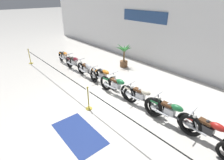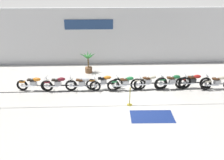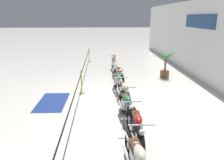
# 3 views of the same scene
# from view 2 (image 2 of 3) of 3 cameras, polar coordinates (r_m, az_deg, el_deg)

# --- Properties ---
(ground_plane) EXTENTS (120.00, 120.00, 0.00)m
(ground_plane) POSITION_cam_2_polar(r_m,az_deg,el_deg) (12.68, 4.09, -3.85)
(ground_plane) COLOR silver
(back_wall) EXTENTS (28.00, 0.29, 4.20)m
(back_wall) POSITION_cam_2_polar(r_m,az_deg,el_deg) (16.68, 2.48, 11.23)
(back_wall) COLOR white
(back_wall) RESTS_ON ground
(motorcycle_orange_0) EXTENTS (2.21, 0.62, 0.92)m
(motorcycle_orange_0) POSITION_cam_2_polar(r_m,az_deg,el_deg) (13.65, -19.55, -1.01)
(motorcycle_orange_0) COLOR black
(motorcycle_orange_0) RESTS_ON ground
(motorcycle_maroon_1) EXTENTS (2.15, 0.62, 0.93)m
(motorcycle_maroon_1) POSITION_cam_2_polar(r_m,az_deg,el_deg) (13.20, -13.68, -1.05)
(motorcycle_maroon_1) COLOR black
(motorcycle_maroon_1) RESTS_ON ground
(motorcycle_silver_2) EXTENTS (2.12, 0.62, 0.91)m
(motorcycle_silver_2) POSITION_cam_2_polar(r_m,az_deg,el_deg) (12.97, -7.58, -1.06)
(motorcycle_silver_2) COLOR black
(motorcycle_silver_2) RESTS_ON ground
(motorcycle_orange_3) EXTENTS (2.24, 0.62, 0.93)m
(motorcycle_orange_3) POSITION_cam_2_polar(r_m,az_deg,el_deg) (13.06, -1.94, -0.60)
(motorcycle_orange_3) COLOR black
(motorcycle_orange_3) RESTS_ON ground
(motorcycle_green_4) EXTENTS (2.33, 0.62, 0.95)m
(motorcycle_green_4) POSITION_cam_2_polar(r_m,az_deg,el_deg) (12.91, 3.90, -0.91)
(motorcycle_green_4) COLOR black
(motorcycle_green_4) RESTS_ON ground
(motorcycle_cream_5) EXTENTS (2.27, 0.62, 0.96)m
(motorcycle_cream_5) POSITION_cam_2_polar(r_m,az_deg,el_deg) (13.22, 9.68, -0.55)
(motorcycle_cream_5) COLOR black
(motorcycle_cream_5) RESTS_ON ground
(motorcycle_green_6) EXTENTS (2.28, 0.62, 0.98)m
(motorcycle_green_6) POSITION_cam_2_polar(r_m,az_deg,el_deg) (13.51, 15.64, -0.56)
(motorcycle_green_6) COLOR black
(motorcycle_green_6) RESTS_ON ground
(motorcycle_red_7) EXTENTS (2.22, 0.62, 0.94)m
(motorcycle_red_7) POSITION_cam_2_polar(r_m,az_deg,el_deg) (14.07, 20.52, -0.33)
(motorcycle_red_7) COLOR black
(motorcycle_red_7) RESTS_ON ground
(motorcycle_cream_8) EXTENTS (2.13, 0.62, 0.92)m
(motorcycle_cream_8) POSITION_cam_2_polar(r_m,az_deg,el_deg) (14.49, 25.95, -0.61)
(motorcycle_cream_8) COLOR black
(motorcycle_cream_8) RESTS_ON ground
(potted_palm_left_of_row) EXTENTS (1.20, 1.13, 1.52)m
(potted_palm_left_of_row) POSITION_cam_2_polar(r_m,az_deg,el_deg) (15.36, -6.24, 4.67)
(potted_palm_left_of_row) COLOR brown
(potted_palm_left_of_row) RESTS_ON ground
(stanchion_far_left) EXTENTS (14.15, 0.28, 1.05)m
(stanchion_far_left) POSITION_cam_2_polar(r_m,az_deg,el_deg) (11.28, -3.15, -3.36)
(stanchion_far_left) COLOR gold
(stanchion_far_left) RESTS_ON ground
(stanchion_mid_left) EXTENTS (0.28, 0.28, 1.05)m
(stanchion_mid_left) POSITION_cam_2_polar(r_m,az_deg,el_deg) (11.55, 4.66, -5.00)
(stanchion_mid_left) COLOR gold
(stanchion_mid_left) RESTS_ON ground
(floor_banner) EXTENTS (2.13, 1.15, 0.01)m
(floor_banner) POSITION_cam_2_polar(r_m,az_deg,el_deg) (10.98, 10.39, -9.34)
(floor_banner) COLOR navy
(floor_banner) RESTS_ON ground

